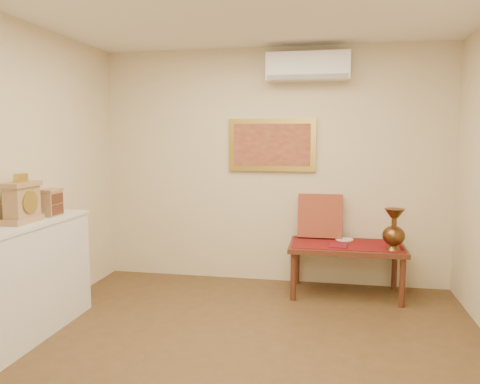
% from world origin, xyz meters
% --- Properties ---
extents(floor, '(4.50, 4.50, 0.00)m').
position_xyz_m(floor, '(0.00, 0.00, 0.00)').
color(floor, brown).
rests_on(floor, ground).
extents(wall_back, '(4.00, 0.02, 2.70)m').
position_xyz_m(wall_back, '(0.00, 2.25, 1.35)').
color(wall_back, beige).
rests_on(wall_back, ground).
extents(wall_front, '(4.00, 0.02, 2.70)m').
position_xyz_m(wall_front, '(0.00, -2.25, 1.35)').
color(wall_front, beige).
rests_on(wall_front, ground).
extents(table_cloth, '(1.14, 0.59, 0.01)m').
position_xyz_m(table_cloth, '(0.85, 1.88, 0.55)').
color(table_cloth, maroon).
rests_on(table_cloth, low_table).
extents(brass_urn_tall, '(0.23, 0.23, 0.51)m').
position_xyz_m(brass_urn_tall, '(1.30, 1.69, 0.81)').
color(brass_urn_tall, brown).
rests_on(brass_urn_tall, table_cloth).
extents(plate, '(0.20, 0.20, 0.01)m').
position_xyz_m(plate, '(0.83, 2.07, 0.56)').
color(plate, white).
rests_on(plate, table_cloth).
extents(menu, '(0.21, 0.27, 0.01)m').
position_xyz_m(menu, '(0.76, 1.76, 0.56)').
color(menu, maroon).
rests_on(menu, table_cloth).
extents(cushion, '(0.49, 0.20, 0.50)m').
position_xyz_m(cushion, '(0.56, 2.14, 0.80)').
color(cushion, maroon).
rests_on(cushion, table_cloth).
extents(display_ledge, '(0.37, 2.02, 0.98)m').
position_xyz_m(display_ledge, '(-1.82, 0.00, 0.49)').
color(display_ledge, silver).
rests_on(display_ledge, floor).
extents(mantel_clock, '(0.17, 0.36, 0.41)m').
position_xyz_m(mantel_clock, '(-1.83, 0.28, 1.15)').
color(mantel_clock, tan).
rests_on(mantel_clock, display_ledge).
extents(wooden_chest, '(0.16, 0.21, 0.24)m').
position_xyz_m(wooden_chest, '(-1.81, 0.64, 1.10)').
color(wooden_chest, tan).
rests_on(wooden_chest, display_ledge).
extents(low_table, '(1.20, 0.70, 0.55)m').
position_xyz_m(low_table, '(0.85, 1.88, 0.48)').
color(low_table, '#552819').
rests_on(low_table, floor).
extents(painting, '(1.00, 0.06, 0.60)m').
position_xyz_m(painting, '(0.00, 2.22, 1.60)').
color(painting, '#B29439').
rests_on(painting, wall_back).
extents(ac_unit, '(0.90, 0.25, 0.30)m').
position_xyz_m(ac_unit, '(0.40, 2.12, 2.45)').
color(ac_unit, white).
rests_on(ac_unit, wall_back).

